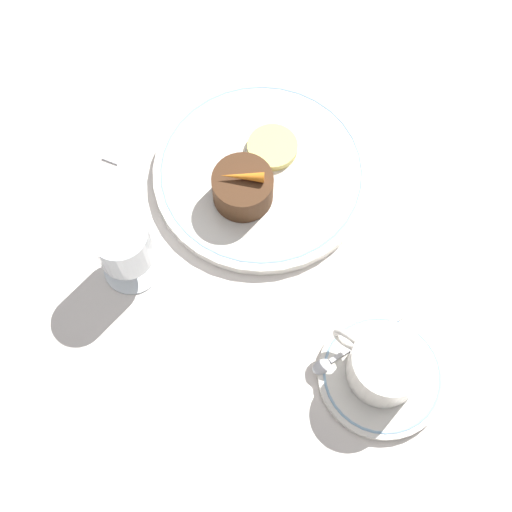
# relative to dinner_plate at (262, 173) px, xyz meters

# --- Properties ---
(ground_plane) EXTENTS (3.00, 3.00, 0.00)m
(ground_plane) POSITION_rel_dinner_plate_xyz_m (-0.03, 0.03, -0.01)
(ground_plane) COLOR white
(dinner_plate) EXTENTS (0.27, 0.27, 0.01)m
(dinner_plate) POSITION_rel_dinner_plate_xyz_m (0.00, 0.00, 0.00)
(dinner_plate) COLOR white
(dinner_plate) RESTS_ON ground_plane
(saucer) EXTENTS (0.14, 0.14, 0.01)m
(saucer) POSITION_rel_dinner_plate_xyz_m (-0.25, 0.13, -0.00)
(saucer) COLOR white
(saucer) RESTS_ON ground_plane
(coffee_cup) EXTENTS (0.11, 0.08, 0.06)m
(coffee_cup) POSITION_rel_dinner_plate_xyz_m (-0.25, 0.13, 0.03)
(coffee_cup) COLOR white
(coffee_cup) RESTS_ON saucer
(spoon) EXTENTS (0.06, 0.12, 0.00)m
(spoon) POSITION_rel_dinner_plate_xyz_m (-0.21, 0.13, 0.00)
(spoon) COLOR silver
(spoon) RESTS_ON saucer
(wine_glass) EXTENTS (0.07, 0.07, 0.10)m
(wine_glass) POSITION_rel_dinner_plate_xyz_m (0.06, 0.19, 0.05)
(wine_glass) COLOR silver
(wine_glass) RESTS_ON ground_plane
(fork) EXTENTS (0.05, 0.18, 0.01)m
(fork) POSITION_rel_dinner_plate_xyz_m (0.18, 0.02, -0.01)
(fork) COLOR silver
(fork) RESTS_ON ground_plane
(dessert_cake) EXTENTS (0.07, 0.07, 0.04)m
(dessert_cake) POSITION_rel_dinner_plate_xyz_m (-0.00, 0.04, 0.03)
(dessert_cake) COLOR #4C2D19
(dessert_cake) RESTS_ON dinner_plate
(carrot_garnish) EXTENTS (0.05, 0.04, 0.01)m
(carrot_garnish) POSITION_rel_dinner_plate_xyz_m (-0.00, 0.04, 0.05)
(carrot_garnish) COLOR orange
(carrot_garnish) RESTS_ON dessert_cake
(pineapple_slice) EXTENTS (0.06, 0.06, 0.01)m
(pineapple_slice) POSITION_rel_dinner_plate_xyz_m (0.01, -0.03, 0.01)
(pineapple_slice) COLOR #EFE075
(pineapple_slice) RESTS_ON dinner_plate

